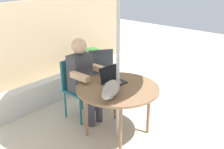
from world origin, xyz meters
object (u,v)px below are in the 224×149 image
(chair_empty, at_px, (102,73))
(laptop, at_px, (112,78))
(person_seated, at_px, (83,75))
(patio_table, at_px, (118,91))
(chair_occupied, at_px, (77,83))
(potted_plant_near_fence, at_px, (93,62))
(cat, at_px, (111,90))

(chair_empty, bearing_deg, laptop, -128.09)
(person_seated, height_order, laptop, person_seated)
(patio_table, distance_m, chair_empty, 0.99)
(chair_occupied, height_order, potted_plant_near_fence, chair_occupied)
(laptop, distance_m, potted_plant_near_fence, 1.81)
(chair_occupied, relative_size, chair_empty, 1.00)
(patio_table, xyz_separation_m, chair_occupied, (0.00, 0.81, -0.12))
(potted_plant_near_fence, bearing_deg, chair_empty, -125.70)
(laptop, xyz_separation_m, cat, (-0.32, -0.27, 0.02))
(person_seated, bearing_deg, chair_occupied, 90.00)
(cat, bearing_deg, patio_table, 22.10)
(potted_plant_near_fence, bearing_deg, chair_occupied, -145.50)
(patio_table, xyz_separation_m, cat, (-0.26, -0.10, 0.14))
(chair_occupied, relative_size, potted_plant_near_fence, 1.28)
(laptop, relative_size, cat, 0.53)
(chair_occupied, relative_size, laptop, 2.79)
(patio_table, bearing_deg, chair_occupied, 90.00)
(chair_occupied, bearing_deg, chair_empty, -0.29)
(chair_empty, xyz_separation_m, laptop, (-0.50, -0.64, 0.24))
(chair_occupied, bearing_deg, person_seated, -90.00)
(chair_occupied, bearing_deg, potted_plant_near_fence, 34.50)
(person_seated, distance_m, potted_plant_near_fence, 1.49)
(laptop, relative_size, potted_plant_near_fence, 0.46)
(person_seated, bearing_deg, laptop, -82.64)
(potted_plant_near_fence, bearing_deg, patio_table, -125.39)
(patio_table, height_order, person_seated, person_seated)
(chair_occupied, bearing_deg, patio_table, -90.00)
(patio_table, bearing_deg, laptop, 69.01)
(cat, height_order, potted_plant_near_fence, cat)
(cat, bearing_deg, chair_occupied, 74.28)
(chair_occupied, height_order, person_seated, person_seated)
(chair_empty, bearing_deg, cat, -132.12)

